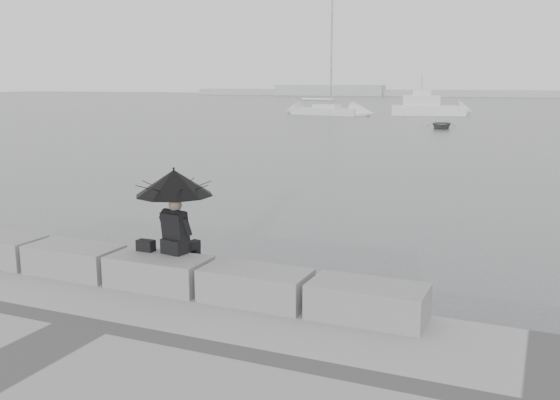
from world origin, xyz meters
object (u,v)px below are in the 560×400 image
at_px(sailboat_left, 327,110).
at_px(motor_cruiser, 428,107).
at_px(seated_person, 174,191).
at_px(dinghy, 441,125).

xyz_separation_m(sailboat_left, motor_cruiser, (10.60, 4.04, 0.37)).
bearing_deg(seated_person, motor_cruiser, 106.77).
bearing_deg(seated_person, sailboat_left, 117.07).
height_order(motor_cruiser, dinghy, motor_cruiser).
bearing_deg(seated_person, dinghy, 103.71).
bearing_deg(sailboat_left, motor_cruiser, 31.00).
bearing_deg(sailboat_left, seated_person, -62.83).
bearing_deg(motor_cruiser, dinghy, -89.80).
bearing_deg(dinghy, motor_cruiser, 94.77).
height_order(seated_person, sailboat_left, sailboat_left).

